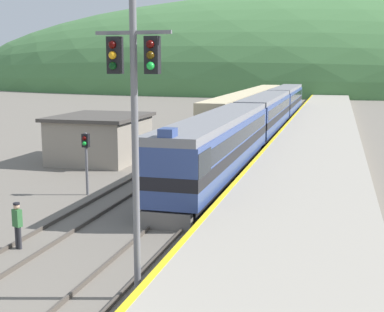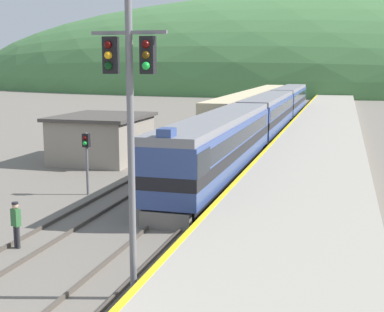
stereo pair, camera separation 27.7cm
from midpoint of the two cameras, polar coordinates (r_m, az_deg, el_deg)
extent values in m
cube|color=#4C443D|center=(79.71, 9.79, 4.73)|extent=(0.08, 180.00, 0.16)
cube|color=#4C443D|center=(79.59, 10.82, 4.69)|extent=(0.08, 180.00, 0.16)
cube|color=#4C443D|center=(80.23, 6.72, 4.84)|extent=(0.08, 180.00, 0.16)
cube|color=#4C443D|center=(80.03, 7.74, 4.81)|extent=(0.08, 180.00, 0.16)
cube|color=#9E9689|center=(59.43, 13.57, 3.30)|extent=(6.90, 140.00, 0.94)
cube|color=yellow|center=(59.57, 10.38, 3.89)|extent=(0.24, 140.00, 0.01)
ellipsoid|color=#477A42|center=(157.78, 12.86, 7.03)|extent=(220.78, 99.35, 52.65)
cube|color=gray|center=(38.96, -9.92, 1.73)|extent=(5.50, 6.67, 3.06)
cube|color=#47423D|center=(38.77, -10.00, 4.14)|extent=(6.00, 7.17, 0.24)
cube|color=black|center=(32.14, 2.61, -1.83)|extent=(2.32, 19.47, 0.85)
cube|color=#334784|center=(31.84, 2.64, 1.27)|extent=(2.83, 20.71, 2.66)
cube|color=black|center=(31.87, 2.63, 0.89)|extent=(2.86, 20.73, 0.59)
cube|color=black|center=(31.75, 2.65, 2.31)|extent=(2.85, 19.47, 0.80)
cube|color=slate|center=(31.65, 2.66, 4.01)|extent=(2.66, 20.71, 0.40)
cube|color=black|center=(22.94, -2.41, -0.57)|extent=(2.87, 2.20, 1.07)
cube|color=#334784|center=(22.10, -2.97, 2.51)|extent=(0.64, 0.80, 0.36)
cube|color=slate|center=(22.64, -3.09, -6.93)|extent=(2.21, 0.40, 0.77)
cube|color=black|center=(52.71, 7.68, 2.65)|extent=(2.32, 18.57, 0.85)
cube|color=#334784|center=(52.53, 7.72, 4.55)|extent=(2.83, 19.76, 2.66)
cube|color=black|center=(52.55, 7.71, 4.32)|extent=(2.86, 19.78, 0.59)
cube|color=black|center=(52.48, 7.73, 5.18)|extent=(2.85, 18.57, 0.80)
cube|color=slate|center=(52.41, 7.76, 6.22)|extent=(2.66, 19.76, 0.40)
cube|color=black|center=(73.13, 9.85, 4.56)|extent=(2.32, 18.57, 0.85)
cube|color=#334784|center=(73.00, 9.89, 5.93)|extent=(2.83, 19.76, 2.66)
cube|color=black|center=(73.01, 9.89, 5.77)|extent=(2.86, 19.78, 0.59)
cube|color=black|center=(72.96, 9.91, 6.39)|extent=(2.85, 18.57, 0.80)
cube|color=slate|center=(72.91, 9.93, 7.13)|extent=(2.66, 19.76, 0.40)
cube|color=black|center=(69.86, 6.02, 4.39)|extent=(2.46, 43.15, 0.80)
cube|color=beige|center=(69.72, 6.04, 5.80)|extent=(2.90, 44.95, 2.64)
cylinder|color=slate|center=(15.26, -6.58, 0.03)|extent=(0.20, 0.20, 8.63)
cube|color=slate|center=(15.06, -6.84, 12.94)|extent=(2.20, 0.10, 0.10)
cube|color=black|center=(15.26, -8.74, 10.57)|extent=(0.40, 0.28, 1.02)
sphere|color=#3C0504|center=(15.11, -9.04, 11.66)|extent=(0.22, 0.22, 0.22)
sphere|color=orange|center=(15.10, -9.01, 10.57)|extent=(0.22, 0.22, 0.22)
sphere|color=black|center=(15.10, -8.98, 9.49)|extent=(0.22, 0.22, 0.22)
cube|color=black|center=(14.85, -4.79, 10.67)|extent=(0.40, 0.28, 1.02)
sphere|color=#3C0504|center=(14.69, -5.04, 11.80)|extent=(0.22, 0.22, 0.22)
sphere|color=#412C05|center=(14.68, -5.02, 10.68)|extent=(0.22, 0.22, 0.22)
sphere|color=green|center=(14.68, -5.01, 9.56)|extent=(0.22, 0.22, 0.22)
cylinder|color=slate|center=(28.80, -11.45, -0.85)|extent=(0.14, 0.14, 3.34)
cube|color=black|center=(28.60, -11.54, 1.63)|extent=(0.36, 0.28, 0.71)
sphere|color=#3C0504|center=(28.43, -11.70, 1.86)|extent=(0.22, 0.22, 0.22)
sphere|color=green|center=(28.47, -11.68, 1.31)|extent=(0.22, 0.22, 0.22)
cylinder|color=#2D2D33|center=(21.50, -18.53, -8.21)|extent=(0.14, 0.14, 0.86)
cylinder|color=#2D2D33|center=(21.37, -18.27, -8.31)|extent=(0.14, 0.14, 0.86)
cube|color=#336B38|center=(21.22, -18.51, -6.29)|extent=(0.42, 0.34, 0.67)
sphere|color=tan|center=(21.10, -18.58, -5.12)|extent=(0.23, 0.23, 0.23)
cylinder|color=black|center=(21.08, -18.59, -4.84)|extent=(0.25, 0.25, 0.07)
camera|label=1|loc=(0.14, -90.29, -0.05)|focal=50.00mm
camera|label=2|loc=(0.14, 89.71, 0.05)|focal=50.00mm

